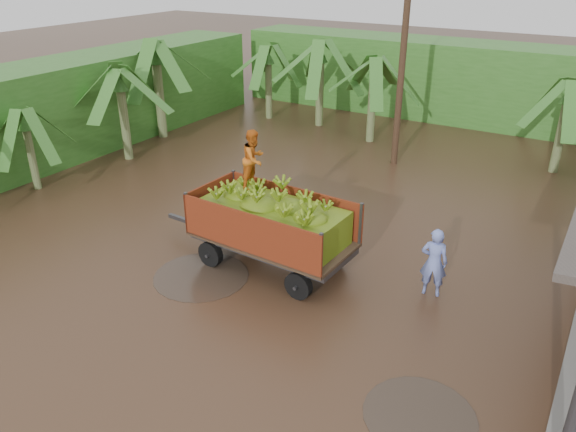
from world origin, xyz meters
name	(u,v)px	position (x,y,z in m)	size (l,w,h in m)	color
ground	(352,277)	(0.00, 0.00, 0.00)	(100.00, 100.00, 0.00)	black
hedge_north	(460,81)	(-2.00, 16.00, 1.80)	(22.00, 3.00, 3.60)	#2D661E
hedge_west	(86,102)	(-14.00, 4.00, 1.80)	(3.00, 18.00, 3.60)	#2D661E
banana_trailer	(272,223)	(-2.03, -0.55, 1.26)	(5.75, 2.19, 3.43)	#9B3116
man_blue	(434,262)	(1.92, 0.31, 0.87)	(0.63, 0.41, 1.73)	#7081CD
utility_pole	(403,59)	(-2.22, 8.46, 3.94)	(1.20, 0.24, 7.77)	#47301E
banana_plants	(282,113)	(-6.17, 6.63, 1.82)	(24.71, 20.93, 4.29)	#2D661E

